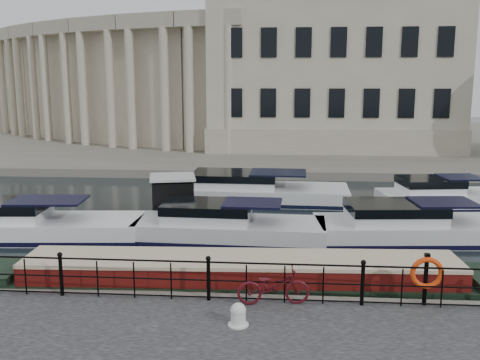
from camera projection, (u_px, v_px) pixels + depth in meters
name	position (u px, v px, depth m)	size (l,w,h in m)	color
ground_plane	(219.00, 287.00, 16.47)	(160.00, 160.00, 0.00)	black
far_bank	(263.00, 140.00, 54.63)	(120.00, 42.00, 0.55)	#6B665B
railing	(208.00, 277.00, 14.04)	(24.14, 0.14, 1.22)	black
civic_building	(252.00, 72.00, 49.25)	(53.55, 31.84, 16.85)	#ADA38C
bicycle	(273.00, 286.00, 13.81)	(0.66, 1.88, 0.99)	#4E0E16
mooring_bollard	(238.00, 315.00, 12.65)	(0.50, 0.50, 0.56)	silver
life_ring_post	(427.00, 274.00, 13.65)	(0.85, 0.21, 1.38)	black
narrowboat	(241.00, 285.00, 15.71)	(15.91, 2.79, 1.58)	black
harbour_hut	(173.00, 201.00, 23.87)	(3.11, 2.77, 2.17)	#6B665B
cabin_cruisers	(257.00, 214.00, 23.92)	(26.84, 10.93, 1.99)	white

